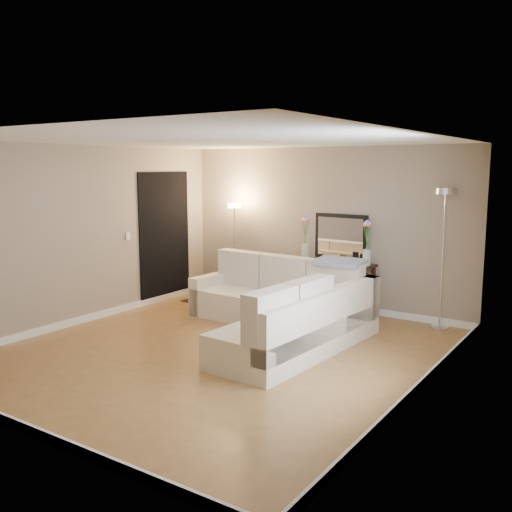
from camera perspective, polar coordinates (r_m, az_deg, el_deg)
The scene contains 23 objects.
floor at distance 7.27m, azimuth -3.55°, elevation -9.46°, with size 5.00×5.50×0.01m, color olive.
ceiling at distance 6.91m, azimuth -3.76°, elevation 11.55°, with size 5.00×5.50×0.01m, color white.
wall_back at distance 9.30m, azimuth 6.73°, elevation 2.77°, with size 5.00×0.02×2.60m, color gray.
wall_front at distance 5.10m, azimuth -22.87°, elevation -2.93°, with size 5.00×0.02×2.60m, color gray.
wall_left at distance 8.72m, azimuth -16.89°, elevation 2.04°, with size 0.02×5.50×2.60m, color gray.
wall_right at distance 5.82m, azimuth 16.40°, elevation -1.19°, with size 0.02×5.50×2.60m, color gray.
baseboard_back at distance 9.49m, azimuth 6.53°, elevation -4.77°, with size 5.00×0.03×0.10m, color white.
baseboard_front at distance 5.49m, azimuth -21.83°, elevation -15.77°, with size 5.00×0.03×0.10m, color white.
baseboard_left at distance 8.93m, azimuth -16.43°, elevation -5.96°, with size 0.03×5.50×0.10m, color white.
baseboard_right at distance 6.16m, azimuth 15.66°, elevation -12.70°, with size 0.03×5.50×0.10m, color white.
doorway at distance 9.88m, azimuth -9.11°, elevation 1.91°, with size 0.02×1.20×2.20m, color black.
switch_plate at distance 9.26m, azimuth -12.69°, elevation 1.97°, with size 0.02×0.08×0.12m, color white.
sectional_sofa at distance 7.85m, azimuth 2.74°, elevation -5.29°, with size 2.81×2.81×0.97m.
throw_blanket at distance 8.03m, azimuth 8.38°, elevation -0.57°, with size 0.70×0.40×0.05m, color gray.
console_table at distance 9.15m, azimuth 7.38°, elevation -2.67°, with size 1.35×0.47×0.81m.
leaning_mirror at distance 9.14m, azimuth 8.46°, elevation 1.89°, with size 0.94×0.13×0.73m.
table_decor at distance 9.01m, azimuth 7.73°, elevation -0.38°, with size 0.56×0.14×0.13m.
flower_vase_left at distance 9.30m, azimuth 4.95°, elevation 1.58°, with size 0.16×0.13×0.70m.
flower_vase_right at distance 8.73m, azimuth 11.04°, elevation 0.97°, with size 0.16×0.13×0.70m.
floor_lamp_lit at distance 9.85m, azimuth -2.15°, elevation 2.43°, with size 0.24×0.24×1.66m.
floor_lamp_unlit at distance 8.34m, azimuth 18.29°, elevation 2.46°, with size 0.34×0.34×2.00m.
charcoal_rug at distance 9.86m, azimuth -3.61°, elevation -4.47°, with size 1.08×0.81×0.01m, color black.
black_bag at distance 9.85m, azimuth -4.75°, elevation -3.33°, with size 0.31×0.22×0.20m, color black.
Camera 1 is at (4.20, -5.48, 2.28)m, focal length 40.00 mm.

